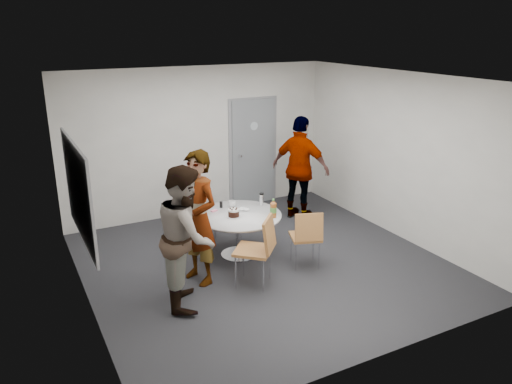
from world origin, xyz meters
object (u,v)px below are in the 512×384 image
person_main (198,218)px  person_left (186,236)px  whiteboard (78,192)px  chair_near_left (260,244)px  door (253,152)px  chair_near_right (307,234)px  table (240,220)px  chair_far (196,206)px  person_right (300,168)px

person_main → person_left: (-0.33, -0.45, -0.02)m
whiteboard → chair_near_left: (2.11, -0.73, -0.85)m
whiteboard → person_left: whiteboard is taller
door → whiteboard: door is taller
chair_near_right → person_main: (-1.51, 0.37, 0.39)m
whiteboard → chair_near_left: 2.39m
door → chair_near_right: (-0.62, -2.88, -0.49)m
table → door: bearing=58.1°
person_left → door: bearing=-20.5°
door → chair_near_left: size_ratio=2.16×
door → chair_far: bearing=-145.9°
door → person_left: size_ratio=1.18×
person_main → person_right: 2.85m
whiteboard → person_left: bearing=-31.7°
whiteboard → chair_far: (1.94, 1.18, -0.91)m
chair_near_left → chair_far: (-0.17, 1.92, -0.06)m
chair_near_right → chair_far: (-1.00, 1.78, 0.01)m
whiteboard → person_main: bearing=-9.1°
person_left → person_right: person_right is taller
chair_far → door: bearing=-164.5°
table → chair_near_left: chair_near_left is taller
whiteboard → person_main: size_ratio=1.03×
chair_near_left → chair_near_right: chair_near_left is taller
chair_near_left → person_left: 1.05m
chair_near_left → person_right: bearing=-1.8°
table → chair_near_left: (-0.17, -0.96, 0.02)m
door → chair_far: door is taller
chair_far → person_right: bearing=160.3°
person_right → person_left: bearing=91.5°
door → person_main: (-2.12, -2.51, -0.10)m
chair_near_left → person_right: (1.82, 1.88, 0.34)m
chair_near_left → chair_far: size_ratio=1.10×
person_main → chair_near_right: bearing=58.4°
door → chair_near_left: (-1.45, -3.02, -0.42)m
chair_near_right → person_right: person_right is taller
whiteboard → chair_near_right: bearing=-11.4°
whiteboard → chair_near_right: 3.14m
door → person_right: size_ratio=1.13×
whiteboard → person_right: whiteboard is taller
person_main → chair_far: bearing=142.5°
table → person_main: (-0.84, -0.46, 0.34)m
chair_far → person_left: person_left is taller
table → person_right: person_right is taller
chair_near_right → person_left: person_left is taller
whiteboard → person_left: (1.11, -0.68, -0.55)m
chair_near_left → door: bearing=16.6°
door → person_main: 3.29m
door → person_left: bearing=-129.6°
door → chair_near_right: bearing=-102.1°
chair_far → table: bearing=91.1°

